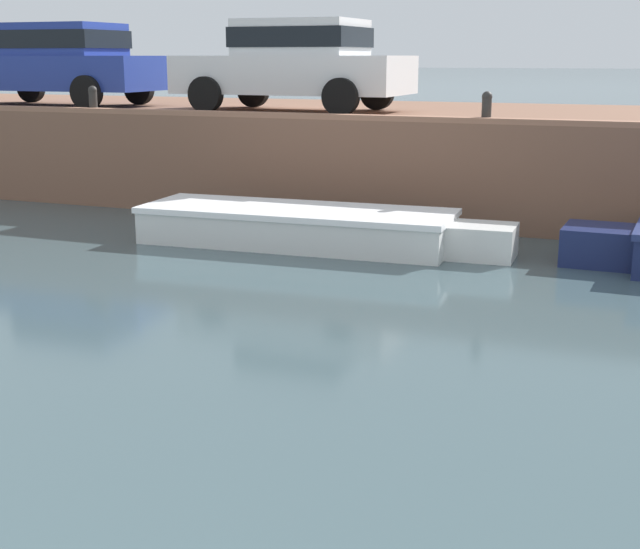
{
  "coord_description": "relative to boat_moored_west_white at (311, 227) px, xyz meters",
  "views": [
    {
      "loc": [
        1.75,
        -0.3,
        2.5
      ],
      "look_at": [
        -0.09,
        4.32,
        1.29
      ],
      "focal_mm": 50.0,
      "sensor_mm": 36.0,
      "label": 1
    }
  ],
  "objects": [
    {
      "name": "car_left_inner_white",
      "position": [
        -1.7,
        3.49,
        2.17
      ],
      "size": [
        3.98,
        2.02,
        1.54
      ],
      "color": "white",
      "rests_on": "far_quay_wall"
    },
    {
      "name": "mooring_bollard_mid",
      "position": [
        1.94,
        1.9,
        1.57
      ],
      "size": [
        0.15,
        0.15,
        0.45
      ],
      "color": "#2D2B28",
      "rests_on": "far_quay_wall"
    },
    {
      "name": "far_quay_wall",
      "position": [
        2.77,
        4.65,
        0.54
      ],
      "size": [
        60.0,
        6.0,
        1.58
      ],
      "primitive_type": "cube",
      "color": "brown",
      "rests_on": "ground"
    },
    {
      "name": "car_leftmost_blue",
      "position": [
        -6.71,
        3.49,
        2.17
      ],
      "size": [
        4.24,
        1.96,
        1.54
      ],
      "color": "#233893",
      "rests_on": "far_quay_wall"
    },
    {
      "name": "far_wall_coping",
      "position": [
        2.77,
        1.77,
        1.37
      ],
      "size": [
        60.0,
        0.24,
        0.08
      ],
      "primitive_type": "cube",
      "color": "#9F6C52",
      "rests_on": "far_quay_wall"
    },
    {
      "name": "boat_moored_west_white",
      "position": [
        0.0,
        0.0,
        0.0
      ],
      "size": [
        5.13,
        1.62,
        0.51
      ],
      "color": "white",
      "rests_on": "ground"
    },
    {
      "name": "ground_plane",
      "position": [
        2.77,
        -4.52,
        -0.25
      ],
      "size": [
        400.0,
        400.0,
        0.0
      ],
      "primitive_type": "plane",
      "color": "#3D5156"
    },
    {
      "name": "mooring_bollard_west",
      "position": [
        -4.79,
        1.9,
        1.57
      ],
      "size": [
        0.15,
        0.15,
        0.45
      ],
      "color": "#2D2B28",
      "rests_on": "far_quay_wall"
    }
  ]
}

